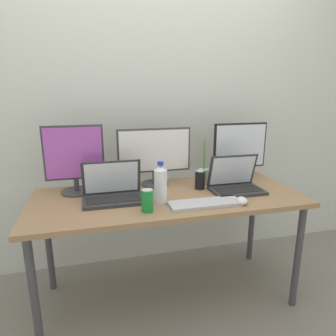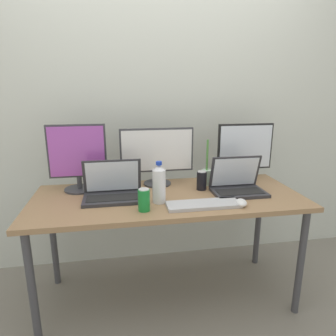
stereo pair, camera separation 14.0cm
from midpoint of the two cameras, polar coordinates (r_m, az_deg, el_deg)
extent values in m
plane|color=gray|center=(2.26, -1.93, -23.16)|extent=(16.00, 16.00, 0.00)
cube|color=silver|center=(2.36, -5.38, 12.60)|extent=(7.00, 0.08, 2.60)
cylinder|color=#424247|center=(1.83, -26.29, -21.40)|extent=(0.04, 0.04, 0.71)
cylinder|color=#424247|center=(2.13, 21.71, -15.50)|extent=(0.04, 0.04, 0.71)
cylinder|color=#424247|center=(2.31, -23.48, -13.10)|extent=(0.04, 0.04, 0.71)
cylinder|color=#424247|center=(2.55, 14.16, -9.56)|extent=(0.04, 0.04, 0.71)
cube|color=#93704C|center=(1.90, -2.12, -5.71)|extent=(1.68, 0.69, 0.03)
cylinder|color=#38383D|center=(2.06, -18.82, -4.26)|extent=(0.20, 0.20, 0.01)
cylinder|color=#38383D|center=(2.04, -18.92, -3.05)|extent=(0.03, 0.03, 0.08)
cube|color=#38383D|center=(1.99, -19.44, 2.76)|extent=(0.37, 0.02, 0.34)
cube|color=#A54CB2|center=(1.98, -19.47, 2.69)|extent=(0.35, 0.01, 0.32)
cylinder|color=#38383D|center=(2.11, -4.46, -3.01)|extent=(0.19, 0.19, 0.01)
cylinder|color=#38383D|center=(2.09, -4.48, -1.77)|extent=(0.03, 0.03, 0.08)
cube|color=#38383D|center=(2.05, -4.59, 3.38)|extent=(0.50, 0.02, 0.30)
cube|color=white|center=(2.03, -4.53, 3.31)|extent=(0.48, 0.01, 0.28)
cylinder|color=black|center=(2.29, 11.45, -1.82)|extent=(0.19, 0.19, 0.01)
cylinder|color=black|center=(2.28, 11.51, -0.76)|extent=(0.03, 0.03, 0.08)
cube|color=black|center=(2.23, 11.78, 4.21)|extent=(0.40, 0.02, 0.33)
cube|color=silver|center=(2.22, 11.92, 4.15)|extent=(0.38, 0.01, 0.30)
cube|color=#2D2D33|center=(1.84, -12.51, -5.99)|extent=(0.36, 0.22, 0.02)
cube|color=black|center=(1.82, -12.51, -5.83)|extent=(0.31, 0.12, 0.00)
cube|color=#2D2D33|center=(1.88, -12.81, -1.73)|extent=(0.36, 0.05, 0.22)
cube|color=silver|center=(1.88, -12.80, -1.83)|extent=(0.32, 0.04, 0.19)
cube|color=#2D2D33|center=(1.99, 11.03, -4.24)|extent=(0.33, 0.22, 0.02)
cube|color=black|center=(1.97, 11.25, -4.08)|extent=(0.29, 0.12, 0.00)
cube|color=#2D2D33|center=(2.03, 10.23, -0.40)|extent=(0.33, 0.07, 0.22)
cube|color=silver|center=(2.02, 10.30, -0.51)|extent=(0.30, 0.06, 0.19)
cube|color=#B2B2B7|center=(1.75, 4.82, -6.77)|extent=(0.42, 0.14, 0.02)
ellipsoid|color=silver|center=(1.79, 11.74, -6.12)|extent=(0.08, 0.11, 0.04)
cylinder|color=silver|center=(1.75, -3.71, -3.56)|extent=(0.08, 0.08, 0.20)
cone|color=silver|center=(1.72, -3.77, 0.06)|extent=(0.07, 0.07, 0.03)
cylinder|color=#1938B2|center=(1.71, -3.79, 0.87)|extent=(0.04, 0.04, 0.02)
cylinder|color=black|center=(2.00, 4.11, -2.32)|extent=(0.07, 0.07, 0.12)
cylinder|color=silver|center=(1.99, 4.14, -0.58)|extent=(0.06, 0.06, 0.00)
cylinder|color=#197F33|center=(1.65, -6.40, -6.27)|extent=(0.07, 0.07, 0.12)
cylinder|color=silver|center=(1.63, -6.47, -4.20)|extent=(0.06, 0.06, 0.00)
cylinder|color=#B2D1B7|center=(2.11, 4.91, -1.65)|extent=(0.07, 0.07, 0.11)
cylinder|color=#519342|center=(2.07, 5.01, 2.59)|extent=(0.01, 0.01, 0.21)
camera|label=1|loc=(0.07, -92.18, -0.59)|focal=32.00mm
camera|label=2|loc=(0.07, 87.82, 0.59)|focal=32.00mm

